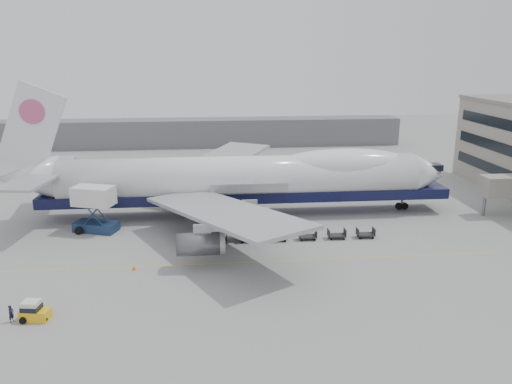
{
  "coord_description": "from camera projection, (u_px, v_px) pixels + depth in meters",
  "views": [
    {
      "loc": [
        -4.48,
        -59.33,
        23.49
      ],
      "look_at": [
        1.71,
        6.0,
        5.11
      ],
      "focal_mm": 35.0,
      "sensor_mm": 36.0,
      "label": 1
    }
  ],
  "objects": [
    {
      "name": "catering_truck",
      "position": [
        94.0,
        207.0,
        67.16
      ],
      "size": [
        6.32,
        5.17,
        6.26
      ],
      "rotation": [
        0.0,
        0.0,
        -0.32
      ],
      "color": "navy",
      "rests_on": "ground"
    },
    {
      "name": "dolly_2",
      "position": [
        248.0,
        238.0,
        64.09
      ],
      "size": [
        2.3,
        1.35,
        1.3
      ],
      "color": "#2D2D30",
      "rests_on": "ground"
    },
    {
      "name": "dolly_0",
      "position": [
        188.0,
        240.0,
        63.38
      ],
      "size": [
        2.3,
        1.35,
        1.3
      ],
      "color": "#2D2D30",
      "rests_on": "ground"
    },
    {
      "name": "dolly_6",
      "position": [
        365.0,
        234.0,
        65.49
      ],
      "size": [
        2.3,
        1.35,
        1.3
      ],
      "color": "#2D2D30",
      "rests_on": "ground"
    },
    {
      "name": "dolly_5",
      "position": [
        337.0,
        235.0,
        65.14
      ],
      "size": [
        2.3,
        1.35,
        1.3
      ],
      "color": "#2D2D30",
      "rests_on": "ground"
    },
    {
      "name": "dolly_1",
      "position": [
        218.0,
        239.0,
        63.74
      ],
      "size": [
        2.3,
        1.35,
        1.3
      ],
      "color": "#2D2D30",
      "rests_on": "ground"
    },
    {
      "name": "airliner",
      "position": [
        245.0,
        178.0,
        73.66
      ],
      "size": [
        67.0,
        55.3,
        19.98
      ],
      "color": "white",
      "rests_on": "ground"
    },
    {
      "name": "hangar",
      "position": [
        188.0,
        133.0,
        128.87
      ],
      "size": [
        110.0,
        8.0,
        7.0
      ],
      "primitive_type": "cube",
      "color": "slate",
      "rests_on": "ground"
    },
    {
      "name": "traffic_cone",
      "position": [
        134.0,
        268.0,
        55.83
      ],
      "size": [
        0.39,
        0.39,
        0.58
      ],
      "rotation": [
        0.0,
        0.0,
        -0.28
      ],
      "color": "orange",
      "rests_on": "ground"
    },
    {
      "name": "dolly_3",
      "position": [
        278.0,
        237.0,
        64.44
      ],
      "size": [
        2.3,
        1.35,
        1.3
      ],
      "color": "#2D2D30",
      "rests_on": "ground"
    },
    {
      "name": "ground",
      "position": [
        247.0,
        243.0,
        63.62
      ],
      "size": [
        260.0,
        260.0,
        0.0
      ],
      "primitive_type": "plane",
      "color": "gray",
      "rests_on": "ground"
    },
    {
      "name": "dolly_4",
      "position": [
        307.0,
        236.0,
        64.79
      ],
      "size": [
        2.3,
        1.35,
        1.3
      ],
      "color": "#2D2D30",
      "rests_on": "ground"
    },
    {
      "name": "apron_line",
      "position": [
        251.0,
        262.0,
        57.87
      ],
      "size": [
        60.0,
        0.15,
        0.01
      ],
      "primitive_type": "cube",
      "color": "gold",
      "rests_on": "ground"
    },
    {
      "name": "ground_worker",
      "position": [
        11.0,
        314.0,
        44.86
      ],
      "size": [
        0.57,
        0.7,
        1.65
      ],
      "primitive_type": "imported",
      "rotation": [
        0.0,
        0.0,
        1.23
      ],
      "color": "black",
      "rests_on": "ground"
    },
    {
      "name": "baggage_tug",
      "position": [
        34.0,
        312.0,
        45.24
      ],
      "size": [
        2.73,
        1.76,
        1.86
      ],
      "rotation": [
        0.0,
        0.0,
        -0.16
      ],
      "color": "yellow",
      "rests_on": "ground"
    }
  ]
}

